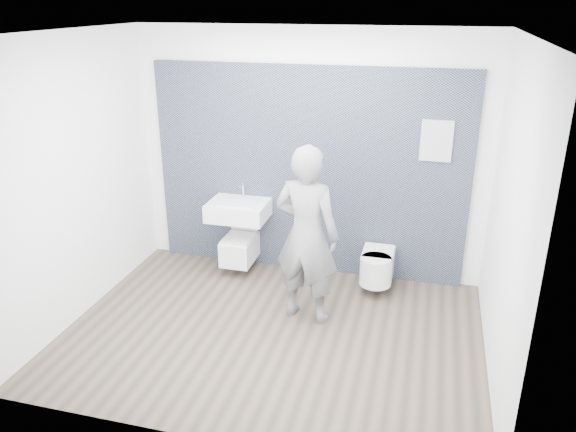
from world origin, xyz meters
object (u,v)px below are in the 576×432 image
(toilet_square, at_px, (240,247))
(toilet_rounded, at_px, (377,266))
(visitor, at_px, (307,235))
(washbasin, at_px, (238,210))

(toilet_square, distance_m, toilet_rounded, 1.63)
(toilet_square, relative_size, toilet_rounded, 1.09)
(toilet_rounded, relative_size, visitor, 0.33)
(visitor, bearing_deg, toilet_rounded, -119.61)
(toilet_rounded, distance_m, visitor, 1.17)
(washbasin, bearing_deg, toilet_square, 90.00)
(toilet_rounded, bearing_deg, washbasin, 178.35)
(toilet_rounded, bearing_deg, toilet_square, 178.16)
(washbasin, height_order, visitor, visitor)
(toilet_square, bearing_deg, washbasin, -90.00)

